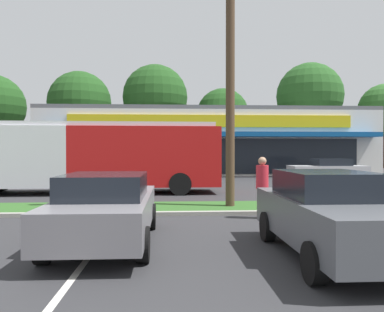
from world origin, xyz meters
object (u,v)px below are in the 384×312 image
(car_1, at_px, (328,170))
(car_3, at_px, (23,171))
(car_0, at_px, (107,208))
(car_4, at_px, (112,170))
(pedestrian_by_pole, at_px, (262,187))
(utility_pole, at_px, (226,48))
(car_2, at_px, (330,214))
(city_bus, at_px, (86,155))

(car_1, xyz_separation_m, car_3, (-18.83, 0.57, -0.02))
(car_0, bearing_deg, car_3, 25.60)
(car_4, height_order, pedestrian_by_pole, pedestrian_by_pole)
(utility_pole, xyz_separation_m, car_2, (1.07, -5.89, -4.61))
(car_0, relative_size, car_4, 1.02)
(utility_pole, xyz_separation_m, pedestrian_by_pole, (0.81, -1.73, -4.52))
(utility_pole, xyz_separation_m, car_1, (7.99, 10.73, -4.66))
(car_1, bearing_deg, car_0, 53.86)
(utility_pole, distance_m, city_bus, 8.57)
(pedestrian_by_pole, bearing_deg, car_3, 156.36)
(city_bus, xyz_separation_m, car_2, (6.82, -11.10, -0.96))
(car_3, height_order, pedestrian_by_pole, pedestrian_by_pole)
(car_2, bearing_deg, city_bus, -148.45)
(city_bus, distance_m, pedestrian_by_pole, 9.59)
(pedestrian_by_pole, bearing_deg, city_bus, 157.91)
(utility_pole, bearing_deg, car_4, 115.94)
(car_0, relative_size, car_2, 1.07)
(city_bus, xyz_separation_m, car_4, (0.31, 5.95, -1.01))
(car_0, relative_size, pedestrian_by_pole, 2.63)
(city_bus, bearing_deg, pedestrian_by_pole, 131.96)
(car_0, xyz_separation_m, car_3, (-7.63, 15.92, -0.03))
(car_0, xyz_separation_m, pedestrian_by_pole, (4.03, 2.88, 0.13))
(car_0, height_order, car_4, car_0)
(pedestrian_by_pole, bearing_deg, utility_pole, 139.69)
(utility_pole, xyz_separation_m, city_bus, (-5.74, 5.21, -3.65))
(city_bus, xyz_separation_m, car_1, (13.73, 5.52, -1.00))
(city_bus, xyz_separation_m, car_0, (2.53, -9.83, -0.99))
(utility_pole, bearing_deg, pedestrian_by_pole, -64.88)
(car_3, bearing_deg, utility_pole, 133.80)
(car_3, bearing_deg, city_bus, 129.94)
(utility_pole, height_order, car_1, utility_pole)
(city_bus, relative_size, car_1, 2.63)
(car_0, distance_m, car_1, 19.00)
(car_2, distance_m, car_3, 20.92)
(car_1, distance_m, pedestrian_by_pole, 14.38)
(car_4, bearing_deg, car_2, 110.88)
(city_bus, relative_size, pedestrian_by_pole, 6.89)
(utility_pole, relative_size, pedestrian_by_pole, 5.67)
(car_1, bearing_deg, car_4, -1.83)
(car_2, relative_size, pedestrian_by_pole, 2.46)
(utility_pole, height_order, car_2, utility_pole)
(car_3, bearing_deg, car_0, 115.60)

